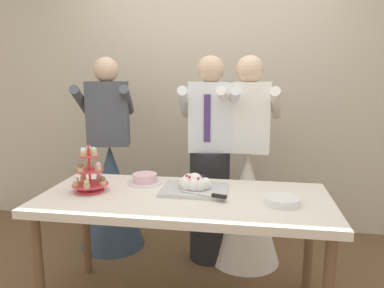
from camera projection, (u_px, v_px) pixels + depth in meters
rear_wall at (210, 81)px, 3.55m from camera, size 5.20×0.10×2.90m
dessert_table at (184, 207)px, 2.28m from camera, size 1.80×0.80×0.78m
cupcake_stand at (90, 174)px, 2.34m from camera, size 0.23×0.23×0.31m
main_cake_tray at (194, 185)px, 2.34m from camera, size 0.43×0.34×0.12m
plate_stack at (282, 200)px, 2.12m from camera, size 0.21×0.21×0.04m
round_cake at (145, 179)px, 2.52m from camera, size 0.24×0.24×0.07m
person_groom at (210, 172)px, 2.94m from camera, size 0.51×0.53×1.66m
person_bride at (246, 192)px, 2.93m from camera, size 0.56×0.56×1.66m
person_guest at (111, 183)px, 3.20m from camera, size 0.59×0.58×1.66m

